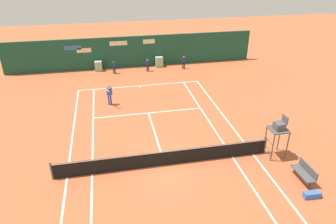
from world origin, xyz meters
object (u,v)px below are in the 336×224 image
Objects in this scene: tennis_ball_by_sideline at (147,137)px; tennis_ball_mid_court at (85,138)px; player_bench at (305,172)px; equipment_bag at (313,195)px; ball_kid_left_post at (114,66)px; ball_kid_centre_post at (148,64)px; umpire_chair at (279,129)px; player_on_baseline at (109,93)px; ball_kid_right_post at (184,62)px.

tennis_ball_by_sideline is 1.00× the size of tennis_ball_mid_court.
player_bench reaches higher than equipment_bag.
ball_kid_centre_post is at bearing 172.39° from ball_kid_left_post.
umpire_chair reaches higher than equipment_bag.
tennis_ball_by_sideline is (-7.47, 5.78, -0.48)m from player_bench.
umpire_chair reaches higher than player_bench.
player_on_baseline reaches higher than ball_kid_right_post.
ball_kid_right_post reaches higher than ball_kid_left_post.
player_on_baseline is at bearing 56.54° from ball_kid_centre_post.
ball_kid_centre_post is (3.28, 0.00, -0.01)m from ball_kid_left_post.
umpire_chair is 2.67m from player_bench.
umpire_chair is at bearing 10.10° from player_bench.
tennis_ball_by_sideline is at bearing 135.41° from equipment_bag.
player_on_baseline is 1.47× the size of ball_kid_left_post.
player_on_baseline is 6.92m from ball_kid_left_post.
ball_kid_centre_post reaches higher than equipment_bag.
ball_kid_centre_post is (-3.67, -0.00, -0.04)m from ball_kid_right_post.
ball_kid_left_post reaches higher than tennis_ball_by_sideline.
player_bench reaches higher than tennis_ball_by_sideline.
equipment_bag is 0.75× the size of ball_kid_centre_post.
ball_kid_left_post is 1.01× the size of ball_kid_centre_post.
tennis_ball_mid_court is (-2.47, -11.54, -0.69)m from ball_kid_left_post.
umpire_chair is 1.97× the size of ball_kid_right_post.
tennis_ball_mid_court is at bearing 171.15° from tennis_ball_by_sideline.
umpire_chair is 2.08× the size of ball_kid_centre_post.
ball_kid_right_post is (7.62, 6.88, -0.21)m from player_on_baseline.
umpire_chair is 2.77× the size of equipment_bag.
player_on_baseline is (-9.29, 12.34, 0.80)m from equipment_bag.
ball_kid_centre_post is (3.95, 6.88, -0.25)m from player_on_baseline.
tennis_ball_by_sideline is 3.96m from tennis_ball_mid_court.
tennis_ball_mid_court is at bearing 145.29° from equipment_bag.
tennis_ball_mid_court is at bearing 60.80° from ball_kid_right_post.
equipment_bag is 0.71× the size of ball_kid_right_post.
umpire_chair reaches higher than ball_kid_centre_post.
umpire_chair is at bearing 91.80° from equipment_bag.
tennis_ball_by_sideline is (-1.84, -12.15, -0.68)m from ball_kid_centre_post.
umpire_chair reaches higher than ball_kid_left_post.
player_bench is at bearing -37.70° from tennis_ball_by_sideline.
ball_kid_left_post is (-8.50, 15.61, -1.04)m from umpire_chair.
equipment_bag is at bearing 104.98° from ball_kid_right_post.
ball_kid_right_post is (-1.55, 15.61, -1.01)m from umpire_chair.
ball_kid_left_post reaches higher than tennis_ball_mid_court.
player_bench is 9.46m from tennis_ball_by_sideline.
player_bench is 20.02m from ball_kid_left_post.
ball_kid_left_post is (-8.91, 17.93, 0.22)m from player_bench.
player_on_baseline is (-9.17, 8.73, -0.81)m from umpire_chair.
umpire_chair is 11.83m from tennis_ball_mid_court.
player_on_baseline is at bearing 40.96° from player_bench.
ball_kid_left_post reaches higher than ball_kid_centre_post.
player_bench is 22.37× the size of tennis_ball_mid_court.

